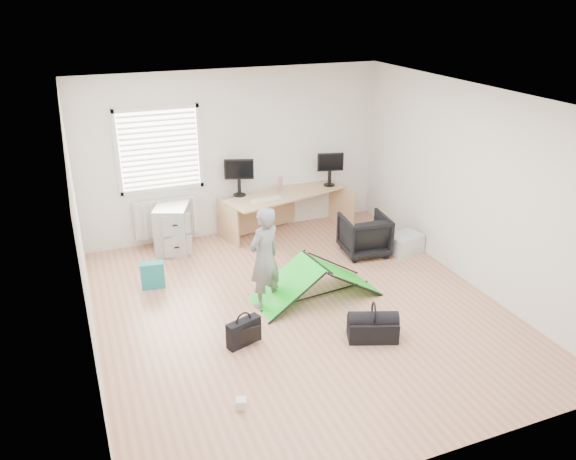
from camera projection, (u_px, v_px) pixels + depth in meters
name	position (u px, v px, depth m)	size (l,w,h in m)	color
ground	(299.00, 309.00, 7.26)	(5.50, 5.50, 0.00)	tan
back_wall	(235.00, 154.00, 9.08)	(5.00, 0.02, 2.70)	silver
window	(159.00, 150.00, 8.56)	(1.20, 0.06, 1.20)	silver
radiator	(166.00, 217.00, 8.96)	(1.00, 0.12, 0.60)	silver
desk	(287.00, 213.00, 9.40)	(2.08, 0.66, 0.71)	tan
filing_cabinet	(173.00, 228.00, 8.76)	(0.48, 0.64, 0.75)	#A6AAAC
monitor_left	(239.00, 182.00, 9.06)	(0.47, 0.10, 0.45)	black
monitor_right	(330.00, 174.00, 9.53)	(0.44, 0.10, 0.42)	black
keyboard	(266.00, 200.00, 8.94)	(0.49, 0.17, 0.02)	beige
thermos	(280.00, 184.00, 9.31)	(0.07, 0.07, 0.25)	#A85E77
office_chair	(364.00, 235.00, 8.67)	(0.68, 0.70, 0.63)	black
person	(264.00, 258.00, 7.09)	(0.50, 0.33, 1.37)	slate
kite	(317.00, 280.00, 7.45)	(1.67, 0.74, 0.52)	#12C61C
storage_crate	(405.00, 244.00, 8.77)	(0.52, 0.36, 0.29)	#B9BEC2
tote_bag	(153.00, 275.00, 7.71)	(0.32, 0.14, 0.38)	#1D7A79
laptop_bag	(244.00, 332.00, 6.49)	(0.42, 0.13, 0.32)	black
white_box	(241.00, 403.00, 5.53)	(0.10, 0.10, 0.10)	silver
duffel_bag	(373.00, 329.00, 6.60)	(0.58, 0.30, 0.25)	black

